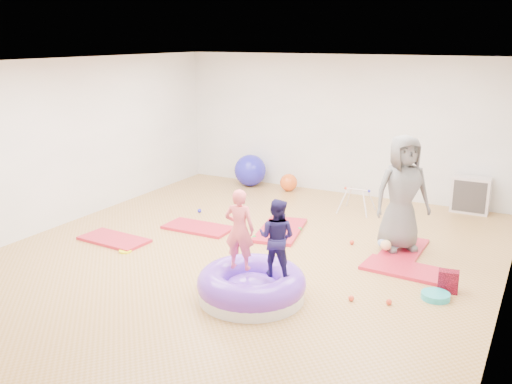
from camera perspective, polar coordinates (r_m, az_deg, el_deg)
The scene contains 19 objects.
room at distance 8.10m, azimuth -1.00°, elevation 2.92°, with size 7.01×8.01×2.81m.
gym_mat_front_left at distance 9.35m, azimuth -14.01°, elevation -4.63°, with size 1.12×0.56×0.05m, color red.
gym_mat_mid_left at distance 9.66m, azimuth -5.81°, elevation -3.56°, with size 1.15×0.57×0.05m, color red.
gym_mat_center_back at distance 9.49m, azimuth 2.45°, elevation -3.85°, with size 1.31×0.65×0.05m, color red.
gym_mat_right at distance 8.21m, azimuth 14.62°, elevation -7.51°, with size 1.14×0.57×0.05m, color red.
gym_mat_rear_right at distance 8.97m, azimuth 14.55°, elevation -5.52°, with size 1.08×0.54×0.05m, color red.
inflatable_cushion at distance 7.12m, azimuth -0.45°, elevation -9.38°, with size 1.35×1.35×0.43m.
child_pink at distance 6.98m, azimuth -1.67°, elevation -3.38°, with size 0.37×0.25×1.03m, color #F56067.
child_navy at distance 6.80m, azimuth 2.09°, elevation -4.18°, with size 0.47×0.36×0.96m, color #191446.
adult_caregiver at distance 8.66m, azimuth 14.42°, elevation -0.09°, with size 0.85×0.55×1.73m, color #5A5A5A.
infant at distance 8.76m, azimuth 13.07°, elevation -5.07°, with size 0.34×0.34×0.20m.
ball_pit_balls at distance 8.70m, azimuth 4.34°, elevation -5.62°, with size 4.16×2.24×0.07m.
exercise_ball_blue at distance 12.30m, azimuth -0.59°, elevation 2.18°, with size 0.68×0.68×0.68m, color #221FBC.
exercise_ball_orange at distance 11.94m, azimuth 3.29°, elevation 0.96°, with size 0.36×0.36×0.36m, color #E05A20.
infant_play_gym at distance 10.56m, azimuth 10.05°, elevation -0.48°, with size 0.60×0.57×0.46m.
cube_shelf at distance 11.14m, azimuth 20.67°, elevation -0.27°, with size 0.67×0.33×0.67m.
balance_disc at distance 7.50m, azimuth 17.51°, elevation -9.88°, with size 0.35×0.35×0.08m, color teal.
backpack at distance 7.69m, azimuth 18.67°, elevation -8.47°, with size 0.25×0.15×0.29m, color #B50928.
yellow_toy at distance 8.84m, azimuth -12.94°, elevation -5.78°, with size 0.19×0.19×0.03m, color #F4FF0B.
Camera 1 is at (3.83, -6.92, 3.14)m, focal length 40.00 mm.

